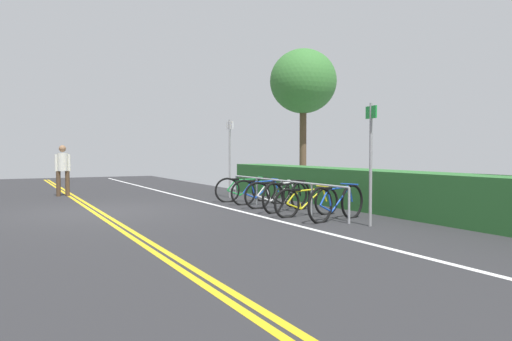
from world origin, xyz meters
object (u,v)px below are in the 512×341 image
sign_post_near (230,151)px  bicycle_0 (246,190)px  bicycle_4 (307,202)px  bicycle_5 (337,203)px  pedestrian (63,167)px  sign_post_far (371,153)px  bicycle_1 (261,192)px  tree_near_left (303,82)px  bike_rack (282,187)px  bicycle_2 (276,195)px  bicycle_3 (287,196)px

sign_post_near → bicycle_0: bearing=-4.5°
bicycle_4 → bicycle_5: bearing=11.2°
pedestrian → sign_post_far: 10.71m
bicycle_1 → tree_near_left: tree_near_left is taller
pedestrian → tree_near_left: (1.68, 8.16, 3.05)m
bicycle_4 → sign_post_far: bearing=8.7°
pedestrian → tree_near_left: 8.87m
bike_rack → bicycle_5: size_ratio=3.02×
bicycle_2 → pedestrian: (-6.12, -4.52, 0.61)m
bicycle_2 → bike_rack: bearing=-8.8°
bicycle_1 → tree_near_left: bearing=134.2°
bicycle_3 → pedestrian: (-6.89, -4.38, 0.59)m
sign_post_far → pedestrian: bearing=-154.4°
bicycle_2 → bicycle_3: bearing=-10.3°
pedestrian → sign_post_near: 5.51m
bicycle_4 → sign_post_near: size_ratio=0.72×
bicycle_3 → sign_post_near: sign_post_near is taller
bike_rack → sign_post_far: bearing=2.8°
pedestrian → sign_post_far: size_ratio=0.69×
sign_post_near → bicycle_2: bearing=-1.9°
bicycle_5 → bicycle_1: bearing=179.2°
bicycle_5 → pedestrian: (-8.70, -4.51, 0.58)m
bicycle_4 → bicycle_0: bearing=177.1°
bicycle_4 → bicycle_2: bearing=174.0°
bicycle_0 → bicycle_1: bearing=2.7°
bicycle_0 → bicycle_4: 3.52m
bike_rack → sign_post_near: sign_post_near is taller
sign_post_near → sign_post_far: size_ratio=1.02×
bicycle_4 → bike_rack: bearing=174.7°
bicycle_4 → sign_post_near: 5.01m
bicycle_0 → bicycle_2: (1.80, 0.00, -0.01)m
pedestrian → sign_post_near: bearing=57.4°
bicycle_0 → sign_post_near: (-1.35, 0.11, 1.11)m
bicycle_1 → bicycle_2: 0.93m
bike_rack → sign_post_far: (3.17, 0.15, 0.88)m
bicycle_4 → pedestrian: size_ratio=1.06×
bicycle_3 → bicycle_4: 0.94m
bicycle_0 → bicycle_5: size_ratio=0.99×
bicycle_3 → sign_post_far: 2.97m
bicycle_1 → bicycle_3: bicycle_3 is taller
bicycle_0 → tree_near_left: bearing=125.8°
pedestrian → sign_post_near: sign_post_near is taller
bicycle_5 → sign_post_near: (-5.74, 0.11, 1.09)m
bicycle_2 → sign_post_far: bearing=1.6°
bicycle_3 → tree_near_left: 7.40m
bicycle_1 → bicycle_5: (3.52, -0.05, 0.03)m
pedestrian → sign_post_far: bearing=25.6°
bike_rack → bicycle_2: bearing=171.2°
tree_near_left → bicycle_0: bearing=-54.2°
bike_rack → bicycle_2: size_ratio=3.06×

